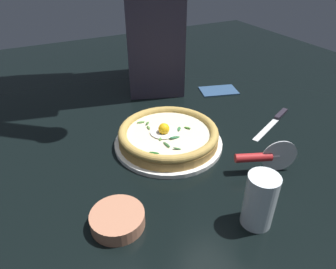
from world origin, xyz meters
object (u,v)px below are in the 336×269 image
(side_bowl, at_px, (118,219))
(drinking_glass, at_px, (259,204))
(pizza_cutter, at_px, (263,157))
(pizza, at_px, (168,134))
(folded_napkin, at_px, (219,90))
(table_knife, at_px, (276,119))

(side_bowl, distance_m, drinking_glass, 0.29)
(pizza_cutter, bearing_deg, pizza, 125.53)
(folded_napkin, bearing_deg, side_bowl, -141.38)
(drinking_glass, distance_m, folded_napkin, 0.65)
(pizza, distance_m, table_knife, 0.38)
(pizza, xyz_separation_m, drinking_glass, (0.03, -0.34, 0.02))
(folded_napkin, bearing_deg, pizza, -145.39)
(pizza, height_order, table_knife, pizza)
(side_bowl, height_order, table_knife, side_bowl)
(table_knife, bearing_deg, pizza_cutter, -141.26)
(pizza, bearing_deg, table_knife, -5.74)
(side_bowl, xyz_separation_m, table_knife, (0.60, 0.18, -0.01))
(pizza, distance_m, pizza_cutter, 0.27)
(table_knife, bearing_deg, folded_napkin, 97.60)
(pizza_cutter, relative_size, drinking_glass, 1.22)
(side_bowl, height_order, pizza_cutter, pizza_cutter)
(drinking_glass, bearing_deg, pizza, 95.53)
(side_bowl, distance_m, table_knife, 0.63)
(pizza_cutter, bearing_deg, folded_napkin, 67.60)
(pizza_cutter, xyz_separation_m, folded_napkin, (0.19, 0.45, -0.04))
(pizza, distance_m, folded_napkin, 0.41)
(side_bowl, bearing_deg, pizza, 43.90)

